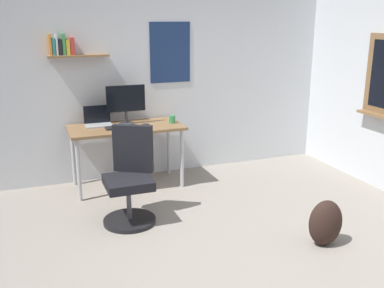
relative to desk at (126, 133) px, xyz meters
The scene contains 10 objects.
ground_plane 2.19m from the desk, 79.49° to the right, with size 5.20×5.20×0.00m, color gray.
wall_back 0.84m from the desk, 47.19° to the left, with size 5.00×0.30×2.60m.
desk is the anchor object (origin of this frame).
office_chair 0.99m from the desk, 100.79° to the right, with size 0.55×0.56×0.95m.
laptop 0.36m from the desk, 152.76° to the left, with size 0.31×0.21×0.23m.
monitor_primary 0.37m from the desk, 72.51° to the left, with size 0.46×0.17×0.46m.
keyboard 0.14m from the desk, 129.19° to the right, with size 0.37×0.13×0.02m, color black.
computer_mouse 0.25m from the desk, 20.72° to the right, with size 0.10×0.06×0.03m, color #262628.
coffee_mug 0.57m from the desk, ahead, with size 0.08×0.08×0.09m, color #338C4C.
backpack 2.48m from the desk, 57.00° to the right, with size 0.32×0.22×0.42m, color black.
Camera 1 is at (-1.43, -2.94, 1.97)m, focal length 41.44 mm.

